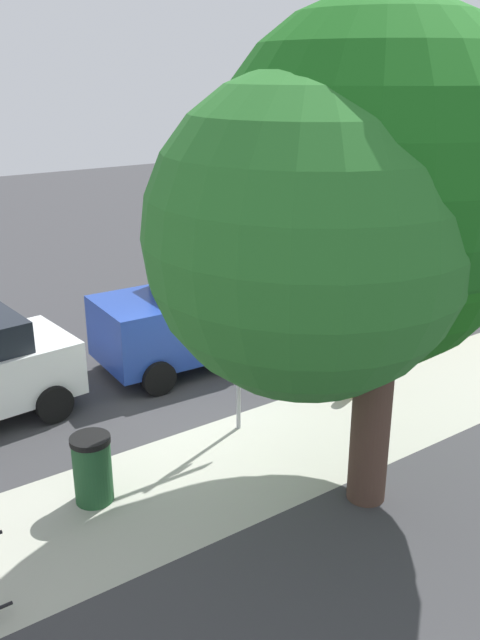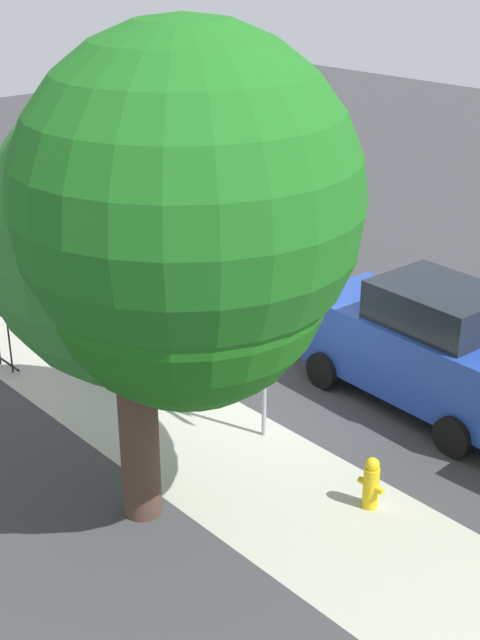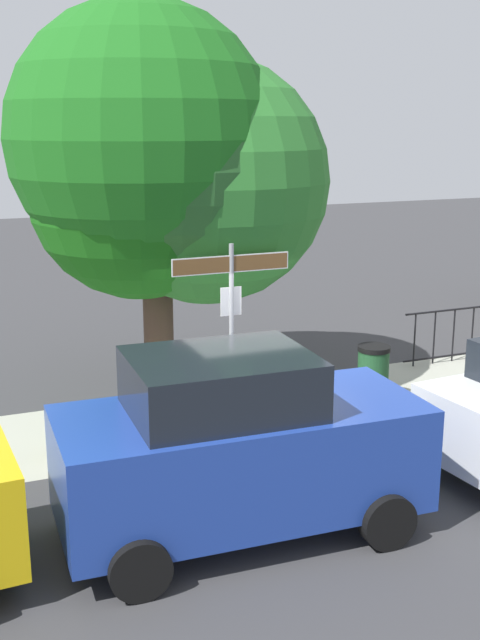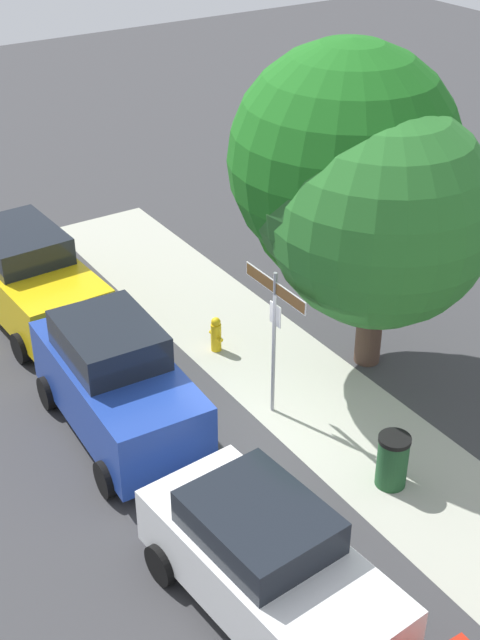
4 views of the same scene
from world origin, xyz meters
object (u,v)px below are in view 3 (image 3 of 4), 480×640
object	(u,v)px
street_sign	(231,299)
shade_tree	(166,166)
fire_hydrant	(72,431)
trash_bin	(373,374)
car_blue	(238,447)

from	to	relation	value
street_sign	shade_tree	distance (m)	2.67
fire_hydrant	trash_bin	xyz separation A→B (m)	(5.10, 0.30, 0.11)
car_blue	trash_bin	size ratio (longest dim) A/B	4.26
trash_bin	car_blue	bearing A→B (deg)	-139.85
car_blue	fire_hydrant	world-z (taller)	car_blue
fire_hydrant	trash_bin	world-z (taller)	trash_bin
street_sign	trash_bin	distance (m)	3.24
shade_tree	trash_bin	xyz separation A→B (m)	(3.09, -1.44, -3.42)
street_sign	car_blue	distance (m)	3.04
fire_hydrant	shade_tree	bearing A→B (deg)	40.92
street_sign	car_blue	world-z (taller)	street_sign
street_sign	trash_bin	xyz separation A→B (m)	(2.76, 0.50, -1.62)
street_sign	car_blue	xyz separation A→B (m)	(-1.00, -2.67, -1.05)
shade_tree	trash_bin	bearing A→B (deg)	-25.06
shade_tree	fire_hydrant	distance (m)	4.42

